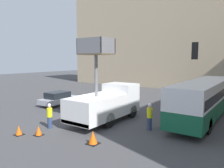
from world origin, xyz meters
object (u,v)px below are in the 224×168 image
at_px(city_bus, 205,97).
at_px(parked_car_curbside, 59,98).
at_px(utility_truck, 106,102).
at_px(road_worker_near_truck, 50,116).
at_px(traffic_cone_near_truck, 93,138).
at_px(traffic_cone_far_side, 39,131).
at_px(road_worker_directing, 150,117).
at_px(traffic_cone_mid_road, 19,131).

distance_m(city_bus, parked_car_curbside, 14.19).
distance_m(utility_truck, road_worker_near_truck, 4.33).
xyz_separation_m(traffic_cone_near_truck, traffic_cone_far_side, (-3.72, -0.90, -0.08)).
bearing_deg(road_worker_near_truck, city_bus, 138.48).
height_order(road_worker_near_truck, road_worker_directing, road_worker_directing).
relative_size(road_worker_near_truck, traffic_cone_far_side, 2.92).
bearing_deg(road_worker_directing, traffic_cone_far_side, -23.41).
bearing_deg(road_worker_near_truck, traffic_cone_mid_road, -11.82).
bearing_deg(traffic_cone_near_truck, traffic_cone_far_side, -166.39).
height_order(road_worker_near_truck, traffic_cone_mid_road, road_worker_near_truck).
distance_m(traffic_cone_mid_road, traffic_cone_far_side, 1.28).
distance_m(road_worker_directing, traffic_cone_far_side, 7.33).
xyz_separation_m(utility_truck, city_bus, (6.07, 5.17, 0.30)).
height_order(traffic_cone_near_truck, parked_car_curbside, parked_car_curbside).
relative_size(road_worker_near_truck, parked_car_curbside, 0.41).
bearing_deg(traffic_cone_far_side, parked_car_curbside, 131.17).
height_order(utility_truck, city_bus, utility_truck).
bearing_deg(road_worker_near_truck, traffic_cone_far_side, 25.07).
bearing_deg(road_worker_near_truck, utility_truck, 151.00).
height_order(utility_truck, road_worker_near_truck, utility_truck).
height_order(utility_truck, traffic_cone_mid_road, utility_truck).
relative_size(utility_truck, traffic_cone_far_side, 10.87).
relative_size(road_worker_near_truck, road_worker_directing, 0.95).
distance_m(road_worker_near_truck, road_worker_directing, 6.92).
distance_m(utility_truck, road_worker_directing, 3.73).
xyz_separation_m(road_worker_directing, traffic_cone_near_truck, (-1.52, -4.17, -0.56)).
bearing_deg(parked_car_curbside, road_worker_directing, -9.72).
xyz_separation_m(road_worker_near_truck, traffic_cone_mid_road, (-0.48, -2.06, -0.59)).
xyz_separation_m(utility_truck, road_worker_directing, (3.68, 0.02, -0.60)).
bearing_deg(traffic_cone_mid_road, utility_truck, 65.25).
bearing_deg(parked_car_curbside, road_worker_near_truck, -45.57).
bearing_deg(city_bus, road_worker_near_truck, 154.39).
distance_m(road_worker_directing, traffic_cone_near_truck, 4.48).
height_order(city_bus, traffic_cone_far_side, city_bus).
height_order(road_worker_near_truck, traffic_cone_near_truck, road_worker_near_truck).
distance_m(road_worker_near_truck, traffic_cone_near_truck, 4.38).
bearing_deg(parked_car_curbside, traffic_cone_near_truck, -31.82).
bearing_deg(traffic_cone_mid_road, traffic_cone_far_side, 32.25).
distance_m(traffic_cone_mid_road, parked_car_curbside, 9.23).
relative_size(utility_truck, road_worker_directing, 3.55).
bearing_deg(traffic_cone_far_side, traffic_cone_near_truck, 13.61).
distance_m(utility_truck, parked_car_curbside, 8.00).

